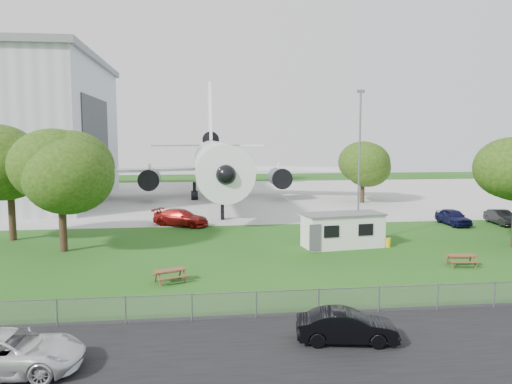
{
  "coord_description": "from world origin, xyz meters",
  "views": [
    {
      "loc": [
        -4.81,
        -31.99,
        8.54
      ],
      "look_at": [
        0.17,
        8.0,
        4.0
      ],
      "focal_mm": 35.0,
      "sensor_mm": 36.0,
      "label": 1
    }
  ],
  "objects": [
    {
      "name": "car_west_estate",
      "position": [
        -11.59,
        -13.79,
        0.75
      ],
      "size": [
        5.53,
        2.78,
        1.5
      ],
      "primitive_type": "imported",
      "rotation": [
        0.0,
        0.0,
        1.52
      ],
      "color": "silver",
      "rests_on": "ground"
    },
    {
      "name": "car_apron_van",
      "position": [
        -6.12,
        15.44,
        0.79
      ],
      "size": [
        5.84,
        4.48,
        1.58
      ],
      "primitive_type": "imported",
      "rotation": [
        0.0,
        0.0,
        1.09
      ],
      "color": "maroon",
      "rests_on": "ground"
    },
    {
      "name": "airliner",
      "position": [
        -2.0,
        35.86,
        5.27
      ],
      "size": [
        46.36,
        47.73,
        17.69
      ],
      "color": "white",
      "rests_on": "ground"
    },
    {
      "name": "car_centre_sedan",
      "position": [
        1.37,
        -12.74,
        0.68
      ],
      "size": [
        4.31,
        2.08,
        1.36
      ],
      "primitive_type": "imported",
      "rotation": [
        0.0,
        0.0,
        1.41
      ],
      "color": "black",
      "rests_on": "ground"
    },
    {
      "name": "car_ne_hatch",
      "position": [
        19.92,
        12.73,
        0.76
      ],
      "size": [
        1.92,
        4.51,
        1.52
      ],
      "primitive_type": "imported",
      "rotation": [
        0.0,
        0.0,
        0.03
      ],
      "color": "black",
      "rests_on": "ground"
    },
    {
      "name": "picnic_east",
      "position": [
        12.57,
        -1.82,
        0.0
      ],
      "size": [
        1.95,
        1.69,
        0.76
      ],
      "primitive_type": null,
      "rotation": [
        0.0,
        0.0,
        -0.11
      ],
      "color": "brown",
      "rests_on": "ground"
    },
    {
      "name": "ground",
      "position": [
        0.0,
        0.0,
        0.0
      ],
      "size": [
        160.0,
        160.0,
        0.0
      ],
      "primitive_type": "plane",
      "color": "#2C601E"
    },
    {
      "name": "lamp_mast",
      "position": [
        8.2,
        6.2,
        6.0
      ],
      "size": [
        0.16,
        0.16,
        12.0
      ],
      "primitive_type": "cylinder",
      "color": "slate",
      "rests_on": "ground"
    },
    {
      "name": "site_cabin",
      "position": [
        6.54,
        4.83,
        1.31
      ],
      "size": [
        6.91,
        3.57,
        2.62
      ],
      "color": "silver",
      "rests_on": "ground"
    },
    {
      "name": "fence",
      "position": [
        0.0,
        -9.5,
        0.0
      ],
      "size": [
        58.0,
        0.04,
        1.3
      ],
      "primitive_type": "cube",
      "color": "gray",
      "rests_on": "ground"
    },
    {
      "name": "tree_far_apron",
      "position": [
        16.54,
        29.24,
        4.64
      ],
      "size": [
        6.83,
        6.83,
        8.06
      ],
      "color": "#382619",
      "rests_on": "ground"
    },
    {
      "name": "tree_west_big",
      "position": [
        -19.69,
        10.55,
        6.13
      ],
      "size": [
        7.7,
        7.7,
        10.0
      ],
      "color": "#382619",
      "rests_on": "ground"
    },
    {
      "name": "tree_west_small",
      "position": [
        -14.51,
        5.86,
        5.91
      ],
      "size": [
        6.81,
        6.81,
        9.32
      ],
      "color": "#382619",
      "rests_on": "ground"
    },
    {
      "name": "concrete_apron",
      "position": [
        0.0,
        38.0,
        0.01
      ],
      "size": [
        120.0,
        46.0,
        0.03
      ],
      "primitive_type": "cube",
      "color": "#B7B7B2",
      "rests_on": "ground"
    },
    {
      "name": "asphalt_strip",
      "position": [
        0.0,
        -13.0,
        0.01
      ],
      "size": [
        120.0,
        8.0,
        0.02
      ],
      "primitive_type": "cube",
      "color": "black",
      "rests_on": "ground"
    },
    {
      "name": "picnic_west",
      "position": [
        -6.29,
        -3.12,
        0.0
      ],
      "size": [
        2.24,
        2.08,
        0.76
      ],
      "primitive_type": null,
      "rotation": [
        0.0,
        0.0,
        0.4
      ],
      "color": "brown",
      "rests_on": "ground"
    },
    {
      "name": "car_ne_sedan",
      "position": [
        24.64,
        12.33,
        0.7
      ],
      "size": [
        1.8,
        4.35,
        1.4
      ],
      "primitive_type": "imported",
      "rotation": [
        0.0,
        0.0,
        -0.08
      ],
      "color": "black",
      "rests_on": "ground"
    }
  ]
}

